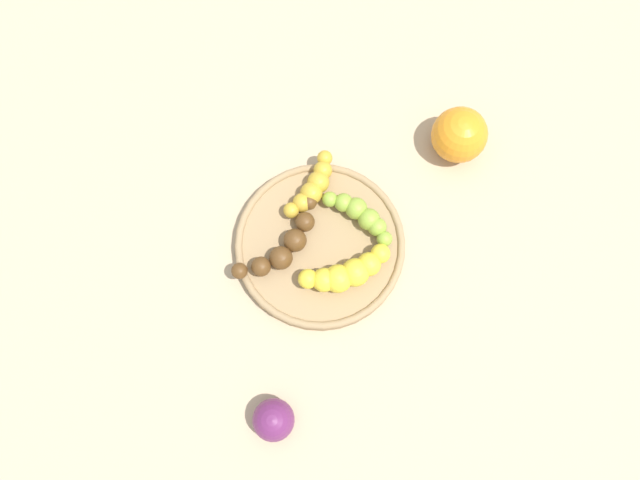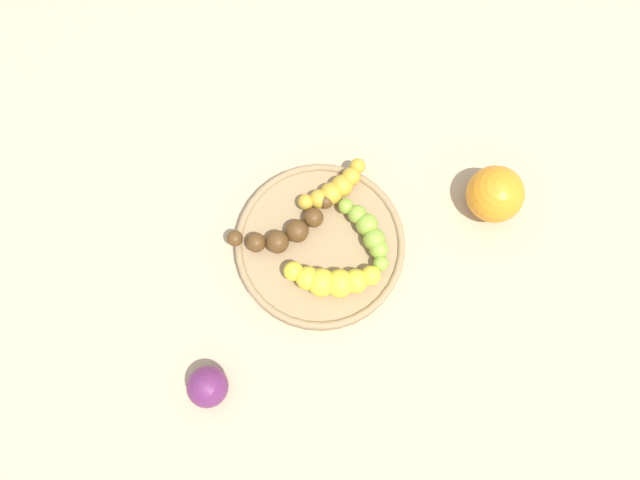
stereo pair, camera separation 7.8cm
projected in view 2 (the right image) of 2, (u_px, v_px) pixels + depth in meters
ground_plane at (320, 247)px, 0.82m from camera, size 2.40×2.40×0.00m
fruit_bowl at (320, 245)px, 0.80m from camera, size 0.23×0.23×0.02m
banana_overripe at (285, 231)px, 0.79m from camera, size 0.08×0.14×0.03m
banana_yellow at (332, 280)px, 0.77m from camera, size 0.05×0.12×0.04m
banana_green at (368, 231)px, 0.79m from camera, size 0.10×0.06×0.03m
banana_spotted at (335, 188)px, 0.80m from camera, size 0.07×0.09×0.03m
plum_purple at (208, 387)px, 0.74m from camera, size 0.05×0.05×0.05m
orange_fruit at (495, 194)px, 0.79m from camera, size 0.08×0.08×0.08m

